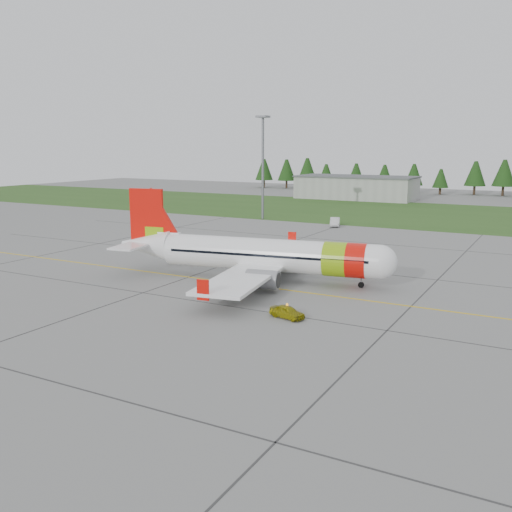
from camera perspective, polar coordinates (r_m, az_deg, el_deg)
The scene contains 9 objects.
ground at distance 50.70m, azimuth 1.98°, elevation -5.76°, with size 320.00×320.00×0.00m, color gray.
aircraft at distance 62.53m, azimuth 0.64°, elevation 0.11°, with size 31.98×29.83×9.74m.
follow_me_car at distance 48.97m, azimuth 3.15°, elevation -4.39°, with size 1.31×1.11×3.26m, color #FAEF0D.
service_van at distance 106.01m, azimuth 7.92°, elevation 4.27°, with size 1.69×1.60×4.84m, color silver.
grass_strip at distance 128.15m, azimuth 18.67°, elevation 3.86°, with size 320.00×50.00×0.03m, color #30561E.
taxi_guideline at distance 57.71m, azimuth 5.55°, elevation -3.72°, with size 120.00×0.25×0.02m, color gold.
hangar_west at distance 162.34m, azimuth 9.99°, elevation 6.71°, with size 32.00×14.00×6.00m, color #A8A8A3.
floodlight_mast at distance 114.87m, azimuth 0.68°, elevation 8.67°, with size 0.50×0.50×20.00m, color slate.
treeline at distance 183.00m, azimuth 21.89°, elevation 7.18°, with size 160.00×8.00×10.00m, color #1C3F14, non-canonical shape.
Camera 1 is at (21.66, -43.46, 14.58)m, focal length 40.00 mm.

